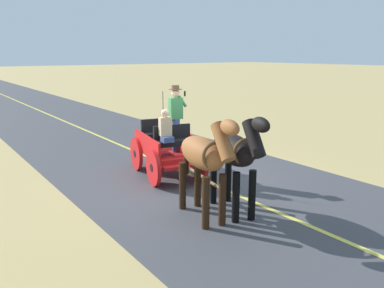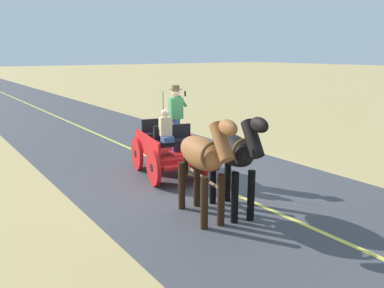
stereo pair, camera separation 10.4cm
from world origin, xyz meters
name	(u,v)px [view 1 (the left image)]	position (x,y,z in m)	size (l,w,h in m)	color
ground_plane	(197,178)	(0.00, 0.00, 0.00)	(200.00, 200.00, 0.00)	tan
road_surface	(197,178)	(0.00, 0.00, 0.00)	(6.71, 160.00, 0.01)	#424247
road_centre_stripe	(197,178)	(0.00, 0.00, 0.01)	(0.12, 160.00, 0.00)	#DBCC4C
horse_drawn_carriage	(168,147)	(0.48, -0.70, 0.82)	(1.88, 4.51, 2.50)	red
horse_near_side	(235,153)	(0.76, 2.33, 1.32)	(0.95, 2.14, 2.21)	black
horse_off_side	(204,156)	(1.46, 2.19, 1.32)	(0.84, 2.15, 2.21)	brown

